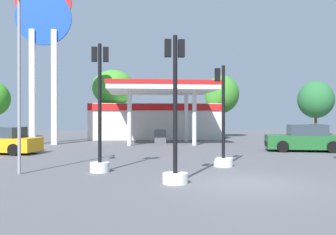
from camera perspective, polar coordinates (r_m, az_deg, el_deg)
ground_plane at (r=12.13m, az=11.73°, el=-10.07°), size 90.00×90.00×0.00m
gas_station at (r=34.53m, az=-1.95°, el=0.07°), size 12.35×13.13×4.73m
station_pole_sign at (r=30.19m, az=-18.89°, el=12.16°), size 4.23×0.56×13.13m
car_0 at (r=24.10m, az=20.61°, el=-3.19°), size 4.94×3.03×1.65m
car_1 at (r=23.12m, az=-24.56°, el=-3.45°), size 4.62×2.85×1.54m
traffic_signal_0 at (r=11.74m, az=1.11°, el=-3.24°), size 0.82×0.82×4.76m
traffic_signal_2 at (r=15.90m, az=8.57°, el=-4.01°), size 0.83×0.83×4.35m
traffic_signal_3 at (r=14.35m, az=-10.61°, el=-2.14°), size 0.76×0.76×4.96m
tree_1 at (r=36.93m, az=-8.55°, el=4.61°), size 4.19×4.19×6.80m
tree_2 at (r=37.93m, az=8.40°, el=3.64°), size 3.54×3.54×6.39m
tree_3 at (r=44.48m, az=22.11°, el=2.61°), size 3.98×3.98×6.15m
corner_streetlamp at (r=14.57m, az=-22.51°, el=7.49°), size 0.24×1.48×6.64m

